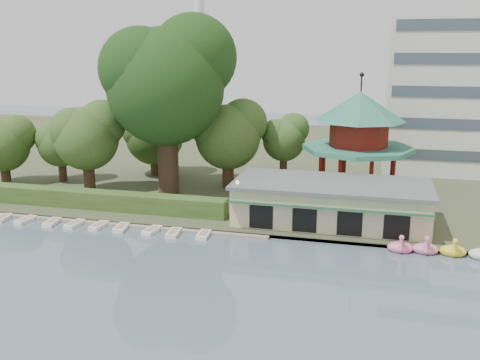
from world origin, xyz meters
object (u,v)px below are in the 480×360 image
(boathouse, at_px, (331,202))
(pavilion, at_px, (359,134))
(big_tree, at_px, (168,77))
(dock, at_px, (100,222))

(boathouse, xyz_separation_m, pavilion, (2.00, 10.03, 5.11))
(boathouse, height_order, big_tree, big_tree)
(boathouse, bearing_deg, dock, -167.76)
(boathouse, bearing_deg, pavilion, 78.72)
(dock, relative_size, big_tree, 1.69)
(dock, bearing_deg, big_tree, 73.90)
(big_tree, bearing_deg, dock, -106.10)
(dock, distance_m, pavilion, 29.14)
(boathouse, xyz_separation_m, big_tree, (-18.82, 6.24, 11.17))
(pavilion, bearing_deg, big_tree, -169.69)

